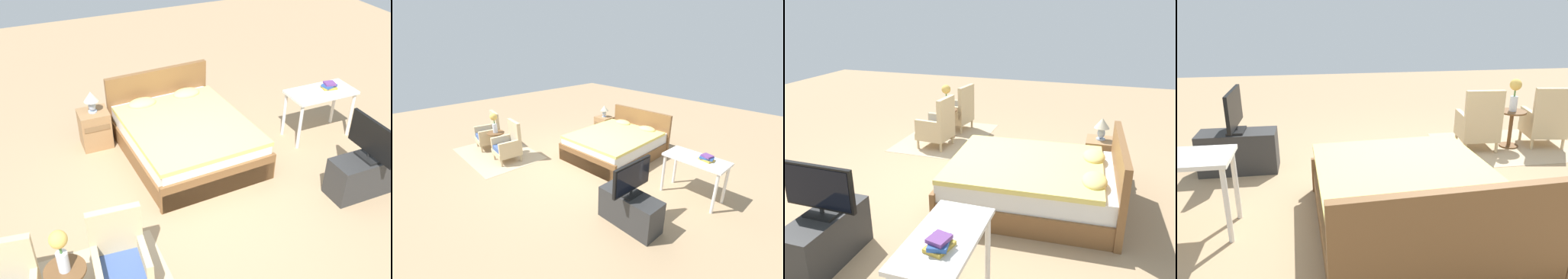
% 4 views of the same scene
% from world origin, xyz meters
% --- Properties ---
extents(ground_plane, '(16.00, 16.00, 0.00)m').
position_xyz_m(ground_plane, '(0.00, 0.00, 0.00)').
color(ground_plane, '#A38460').
extents(floor_rug, '(2.10, 1.50, 0.01)m').
position_xyz_m(floor_rug, '(-1.87, -1.06, 0.00)').
color(floor_rug, tan).
rests_on(floor_rug, ground_plane).
extents(bed, '(1.79, 2.22, 0.96)m').
position_xyz_m(bed, '(0.19, 1.05, 0.30)').
color(bed, brown).
rests_on(bed, ground_plane).
extents(armchair_by_window_left, '(0.61, 0.61, 0.92)m').
position_xyz_m(armchair_by_window_left, '(-2.39, -1.00, 0.38)').
color(armchair_by_window_left, '#CCB284').
rests_on(armchair_by_window_left, floor_rug).
extents(armchair_by_window_right, '(0.58, 0.58, 0.92)m').
position_xyz_m(armchair_by_window_right, '(-1.34, -1.00, 0.38)').
color(armchair_by_window_right, '#CCB284').
rests_on(armchair_by_window_right, floor_rug).
extents(side_table, '(0.40, 0.40, 0.56)m').
position_xyz_m(side_table, '(-1.87, -1.05, 0.35)').
color(side_table, brown).
rests_on(side_table, ground_plane).
extents(flower_vase, '(0.17, 0.17, 0.48)m').
position_xyz_m(flower_vase, '(-1.87, -1.05, 0.85)').
color(flower_vase, silver).
rests_on(flower_vase, side_table).
extents(nightstand, '(0.44, 0.41, 0.58)m').
position_xyz_m(nightstand, '(-0.96, 1.79, 0.29)').
color(nightstand, '#997047').
rests_on(nightstand, ground_plane).
extents(table_lamp, '(0.22, 0.22, 0.33)m').
position_xyz_m(table_lamp, '(-0.96, 1.79, 0.79)').
color(table_lamp, '#9EADC6').
rests_on(table_lamp, nightstand).
extents(tv_stand, '(0.96, 0.40, 0.53)m').
position_xyz_m(tv_stand, '(2.00, -0.72, 0.27)').
color(tv_stand, '#2D2D2D').
rests_on(tv_stand, ground_plane).
extents(tv_flatscreen, '(0.20, 0.78, 0.53)m').
position_xyz_m(tv_flatscreen, '(2.00, -0.72, 0.81)').
color(tv_flatscreen, black).
rests_on(tv_flatscreen, tv_stand).
extents(vanity_desk, '(1.04, 0.52, 0.77)m').
position_xyz_m(vanity_desk, '(2.28, 0.70, 0.65)').
color(vanity_desk, silver).
rests_on(vanity_desk, ground_plane).
extents(book_stack, '(0.24, 0.20, 0.10)m').
position_xyz_m(book_stack, '(2.44, 0.73, 0.82)').
color(book_stack, '#B79333').
rests_on(book_stack, vanity_desk).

